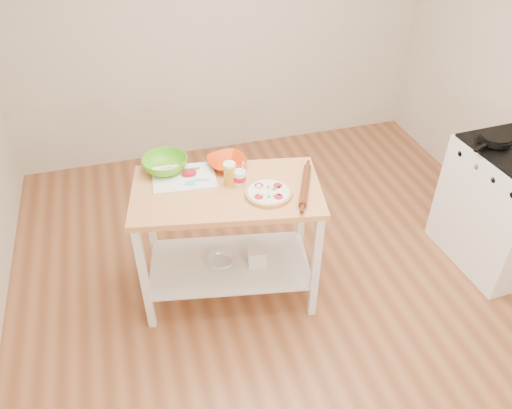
{
  "coord_description": "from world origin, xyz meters",
  "views": [
    {
      "loc": [
        -0.95,
        -2.23,
        2.72
      ],
      "look_at": [
        -0.23,
        0.26,
        0.72
      ],
      "focal_mm": 35.0,
      "sensor_mm": 36.0,
      "label": 1
    }
  ],
  "objects_px": {
    "skillet": "(494,139)",
    "cutting_board": "(184,177)",
    "yogurt_tub": "(240,178)",
    "shelf_bin": "(257,256)",
    "spatula": "(196,181)",
    "prep_island": "(228,220)",
    "green_bowl": "(165,164)",
    "pizza": "(268,193)",
    "rolling_pin": "(305,186)",
    "beer_pint": "(230,174)",
    "knife": "(173,172)",
    "gas_stove": "(509,206)",
    "shelf_glass_bowl": "(221,261)",
    "orange_bowl": "(227,162)"
  },
  "relations": [
    {
      "from": "spatula",
      "to": "knife",
      "type": "bearing_deg",
      "value": 138.02
    },
    {
      "from": "prep_island",
      "to": "gas_stove",
      "type": "height_order",
      "value": "gas_stove"
    },
    {
      "from": "gas_stove",
      "to": "skillet",
      "type": "bearing_deg",
      "value": 133.44
    },
    {
      "from": "skillet",
      "to": "cutting_board",
      "type": "distance_m",
      "value": 2.15
    },
    {
      "from": "prep_island",
      "to": "green_bowl",
      "type": "bearing_deg",
      "value": 136.33
    },
    {
      "from": "gas_stove",
      "to": "pizza",
      "type": "height_order",
      "value": "gas_stove"
    },
    {
      "from": "orange_bowl",
      "to": "beer_pint",
      "type": "bearing_deg",
      "value": -98.28
    },
    {
      "from": "rolling_pin",
      "to": "yogurt_tub",
      "type": "bearing_deg",
      "value": 156.68
    },
    {
      "from": "spatula",
      "to": "yogurt_tub",
      "type": "height_order",
      "value": "yogurt_tub"
    },
    {
      "from": "beer_pint",
      "to": "pizza",
      "type": "bearing_deg",
      "value": -41.97
    },
    {
      "from": "rolling_pin",
      "to": "pizza",
      "type": "bearing_deg",
      "value": 179.31
    },
    {
      "from": "orange_bowl",
      "to": "shelf_bin",
      "type": "xyz_separation_m",
      "value": [
        0.12,
        -0.3,
        -0.61
      ]
    },
    {
      "from": "orange_bowl",
      "to": "shelf_bin",
      "type": "bearing_deg",
      "value": -68.24
    },
    {
      "from": "orange_bowl",
      "to": "beer_pint",
      "type": "distance_m",
      "value": 0.21
    },
    {
      "from": "prep_island",
      "to": "rolling_pin",
      "type": "xyz_separation_m",
      "value": [
        0.47,
        -0.13,
        0.27
      ]
    },
    {
      "from": "orange_bowl",
      "to": "gas_stove",
      "type": "bearing_deg",
      "value": -13.01
    },
    {
      "from": "shelf_glass_bowl",
      "to": "yogurt_tub",
      "type": "bearing_deg",
      "value": 9.13
    },
    {
      "from": "shelf_bin",
      "to": "yogurt_tub",
      "type": "bearing_deg",
      "value": 139.9
    },
    {
      "from": "gas_stove",
      "to": "shelf_bin",
      "type": "distance_m",
      "value": 1.91
    },
    {
      "from": "gas_stove",
      "to": "skillet",
      "type": "distance_m",
      "value": 0.56
    },
    {
      "from": "cutting_board",
      "to": "shelf_bin",
      "type": "relative_size",
      "value": 3.47
    },
    {
      "from": "yogurt_tub",
      "to": "shelf_bin",
      "type": "bearing_deg",
      "value": -40.1
    },
    {
      "from": "shelf_bin",
      "to": "rolling_pin",
      "type": "bearing_deg",
      "value": -16.81
    },
    {
      "from": "yogurt_tub",
      "to": "orange_bowl",
      "type": "bearing_deg",
      "value": 97.41
    },
    {
      "from": "orange_bowl",
      "to": "shelf_bin",
      "type": "distance_m",
      "value": 0.69
    },
    {
      "from": "gas_stove",
      "to": "yogurt_tub",
      "type": "height_order",
      "value": "gas_stove"
    },
    {
      "from": "cutting_board",
      "to": "rolling_pin",
      "type": "height_order",
      "value": "rolling_pin"
    },
    {
      "from": "prep_island",
      "to": "orange_bowl",
      "type": "height_order",
      "value": "orange_bowl"
    },
    {
      "from": "beer_pint",
      "to": "yogurt_tub",
      "type": "height_order",
      "value": "yogurt_tub"
    },
    {
      "from": "prep_island",
      "to": "yogurt_tub",
      "type": "height_order",
      "value": "yogurt_tub"
    },
    {
      "from": "knife",
      "to": "shelf_bin",
      "type": "relative_size",
      "value": 2.21
    },
    {
      "from": "shelf_glass_bowl",
      "to": "skillet",
      "type": "bearing_deg",
      "value": -1.47
    },
    {
      "from": "gas_stove",
      "to": "orange_bowl",
      "type": "relative_size",
      "value": 4.5
    },
    {
      "from": "knife",
      "to": "beer_pint",
      "type": "distance_m",
      "value": 0.39
    },
    {
      "from": "yogurt_tub",
      "to": "shelf_bin",
      "type": "relative_size",
      "value": 1.41
    },
    {
      "from": "spatula",
      "to": "cutting_board",
      "type": "bearing_deg",
      "value": 136.67
    },
    {
      "from": "cutting_board",
      "to": "shelf_bin",
      "type": "bearing_deg",
      "value": -24.89
    },
    {
      "from": "spatula",
      "to": "beer_pint",
      "type": "relative_size",
      "value": 1.01
    },
    {
      "from": "pizza",
      "to": "skillet",
      "type": "bearing_deg",
      "value": 2.94
    },
    {
      "from": "pizza",
      "to": "yogurt_tub",
      "type": "distance_m",
      "value": 0.22
    },
    {
      "from": "pizza",
      "to": "cutting_board",
      "type": "bearing_deg",
      "value": 144.9
    },
    {
      "from": "shelf_glass_bowl",
      "to": "pizza",
      "type": "bearing_deg",
      "value": -24.98
    },
    {
      "from": "beer_pint",
      "to": "spatula",
      "type": "bearing_deg",
      "value": 162.3
    },
    {
      "from": "skillet",
      "to": "knife",
      "type": "relative_size",
      "value": 1.3
    },
    {
      "from": "gas_stove",
      "to": "skillet",
      "type": "relative_size",
      "value": 3.15
    },
    {
      "from": "orange_bowl",
      "to": "shelf_glass_bowl",
      "type": "relative_size",
      "value": 1.24
    },
    {
      "from": "orange_bowl",
      "to": "rolling_pin",
      "type": "height_order",
      "value": "orange_bowl"
    },
    {
      "from": "cutting_board",
      "to": "rolling_pin",
      "type": "distance_m",
      "value": 0.78
    },
    {
      "from": "skillet",
      "to": "pizza",
      "type": "xyz_separation_m",
      "value": [
        -1.67,
        -0.09,
        -0.06
      ]
    },
    {
      "from": "gas_stove",
      "to": "cutting_board",
      "type": "distance_m",
      "value": 2.39
    }
  ]
}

